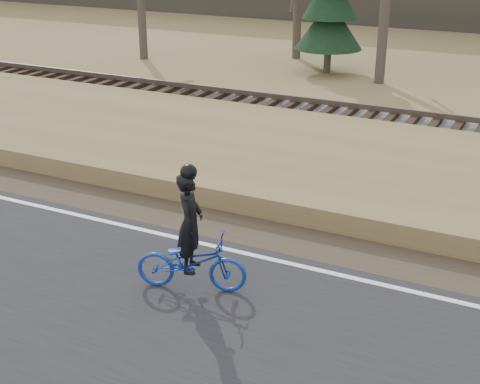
% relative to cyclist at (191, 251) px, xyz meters
% --- Properties ---
extents(ground, '(120.00, 120.00, 0.00)m').
position_rel_cyclist_xyz_m(ground, '(0.74, 1.26, -0.74)').
color(ground, olive).
rests_on(ground, ground).
extents(road, '(120.00, 6.00, 0.06)m').
position_rel_cyclist_xyz_m(road, '(0.74, -1.24, -0.71)').
color(road, black).
rests_on(road, ground).
extents(edge_line, '(120.00, 0.12, 0.01)m').
position_rel_cyclist_xyz_m(edge_line, '(0.74, 1.46, -0.67)').
color(edge_line, silver).
rests_on(edge_line, road).
extents(shoulder, '(120.00, 1.60, 0.04)m').
position_rel_cyclist_xyz_m(shoulder, '(0.74, 2.46, -0.72)').
color(shoulder, '#473A2B').
rests_on(shoulder, ground).
extents(embankment, '(120.00, 5.00, 0.44)m').
position_rel_cyclist_xyz_m(embankment, '(0.74, 5.46, -0.52)').
color(embankment, olive).
rests_on(embankment, ground).
extents(ballast, '(120.00, 3.00, 0.45)m').
position_rel_cyclist_xyz_m(ballast, '(0.74, 9.26, -0.51)').
color(ballast, slate).
rests_on(ballast, ground).
extents(railroad, '(120.00, 2.40, 0.29)m').
position_rel_cyclist_xyz_m(railroad, '(0.74, 9.26, -0.21)').
color(railroad, black).
rests_on(railroad, ballast).
extents(cyclist, '(1.90, 1.13, 2.15)m').
position_rel_cyclist_xyz_m(cyclist, '(0.00, 0.00, 0.00)').
color(cyclist, '#153695').
rests_on(cyclist, road).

